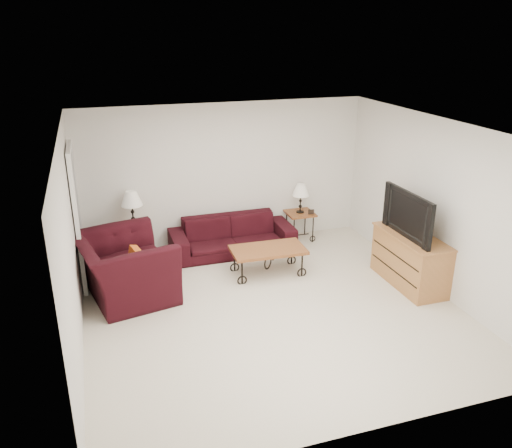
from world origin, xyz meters
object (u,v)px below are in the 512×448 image
Objects in this scene: side_table_right at (300,226)px; lamp_right at (301,198)px; television at (414,214)px; sofa at (232,236)px; tv_stand at (410,260)px; backpack at (289,242)px; coffee_table at (268,261)px; armchair at (125,267)px; side_table_left at (135,243)px; lamp_left at (132,209)px.

lamp_right is (0.00, 0.00, 0.53)m from side_table_right.
lamp_right is 2.33m from television.
sofa is 1.79× the size of television.
television is at bearing -41.29° from sofa.
backpack is (-1.33, 1.58, -0.18)m from tv_stand.
television is (0.89, -2.13, 0.86)m from side_table_right.
backpack is (0.59, 0.61, 0.00)m from coffee_table.
television is at bearing -37.38° from backpack.
lamp_right is 1.22× the size of backpack.
armchair is 1.19× the size of television.
armchair is 2.87m from backpack.
side_table_left is at bearing -180.00° from lamp_right.
armchair is (-2.18, -0.07, 0.24)m from coffee_table.
side_table_right is at bearing 0.00° from side_table_left.
coffee_table is 2.32m from television.
tv_stand is at bearing -28.88° from side_table_left.
lamp_right is at bearing 0.00° from side_table_right.
armchair is 1.06× the size of tv_stand.
sofa is 3.49× the size of lamp_left.
side_table_left is 1.14× the size of side_table_right.
armchair is (-3.19, -1.22, -0.34)m from lamp_right.
tv_stand is (0.91, -2.13, -0.40)m from lamp_right.
sofa is at bearing -6.35° from lamp_left.
television is (2.22, -1.95, 0.82)m from sofa.
lamp_left is 2.35m from coffee_table.
backpack is at bearing -140.41° from television.
side_table_right is 1.22× the size of backpack.
lamp_left is 0.43× the size of armchair.
armchair reaches higher than coffee_table.
sofa is at bearing -6.35° from side_table_left.
sofa reaches higher than side_table_right.
backpack is (2.78, 0.68, -0.24)m from armchair.
armchair is at bearing -101.62° from lamp_left.
coffee_table is at bearing -100.02° from armchair.
television is at bearing -67.19° from lamp_right.
sofa is 1.63m from side_table_left.
lamp_left is at bearing -23.46° from armchair.
coffee_table and backpack have the same top height.
armchair reaches higher than sofa.
television reaches higher than lamp_left.
television is at bearing 180.00° from tv_stand.
sofa is 3.06m from television.
lamp_right is at bearing -80.86° from armchair.
television reaches higher than backpack.
lamp_right is (2.94, 0.00, 0.49)m from side_table_left.
sofa is 3.49× the size of side_table_left.
tv_stand is at bearing -114.22° from armchair.
side_table_right is 0.68m from backpack.
side_table_left is at bearing -180.00° from side_table_right.
television is (4.08, -0.90, 0.67)m from armchair.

